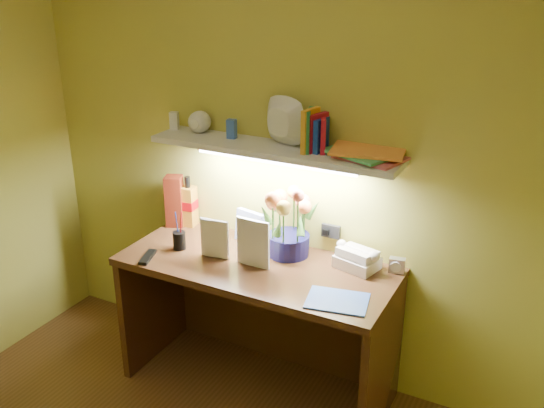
# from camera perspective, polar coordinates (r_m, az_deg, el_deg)

# --- Properties ---
(desk) EXTENTS (1.40, 0.60, 0.75)m
(desk) POSITION_cam_1_polar(r_m,az_deg,el_deg) (3.25, -1.39, -11.48)
(desk) COLOR #34150E
(desk) RESTS_ON ground
(flower_bouquet) EXTENTS (0.27, 0.27, 0.38)m
(flower_bouquet) POSITION_cam_1_polar(r_m,az_deg,el_deg) (3.07, 1.58, -1.52)
(flower_bouquet) COLOR #0F0F3C
(flower_bouquet) RESTS_ON desk
(telephone) EXTENTS (0.23, 0.19, 0.12)m
(telephone) POSITION_cam_1_polar(r_m,az_deg,el_deg) (3.02, 8.04, -4.93)
(telephone) COLOR white
(telephone) RESTS_ON desk
(desk_clock) EXTENTS (0.08, 0.05, 0.08)m
(desk_clock) POSITION_cam_1_polar(r_m,az_deg,el_deg) (3.02, 11.68, -5.68)
(desk_clock) COLOR #B2B2B7
(desk_clock) RESTS_ON desk
(whisky_bottle) EXTENTS (0.09, 0.09, 0.29)m
(whisky_bottle) POSITION_cam_1_polar(r_m,az_deg,el_deg) (3.46, -7.87, 0.27)
(whisky_bottle) COLOR #C57C1D
(whisky_bottle) RESTS_ON desk
(whisky_box) EXTENTS (0.12, 0.12, 0.29)m
(whisky_box) POSITION_cam_1_polar(r_m,az_deg,el_deg) (3.48, -9.15, 0.28)
(whisky_box) COLOR #521609
(whisky_box) RESTS_ON desk
(pen_cup) EXTENTS (0.07, 0.07, 0.16)m
(pen_cup) POSITION_cam_1_polar(r_m,az_deg,el_deg) (3.21, -8.75, -2.86)
(pen_cup) COLOR black
(pen_cup) RESTS_ON desk
(art_card) EXTENTS (0.18, 0.07, 0.18)m
(art_card) POSITION_cam_1_polar(r_m,az_deg,el_deg) (3.25, -2.10, -2.20)
(art_card) COLOR white
(art_card) RESTS_ON desk
(tv_remote) EXTENTS (0.09, 0.16, 0.02)m
(tv_remote) POSITION_cam_1_polar(r_m,az_deg,el_deg) (3.17, -11.62, -4.91)
(tv_remote) COLOR black
(tv_remote) RESTS_ON desk
(blue_folder) EXTENTS (0.31, 0.25, 0.01)m
(blue_folder) POSITION_cam_1_polar(r_m,az_deg,el_deg) (2.75, 6.17, -9.04)
(blue_folder) COLOR blue
(blue_folder) RESTS_ON desk
(desk_book_a) EXTENTS (0.16, 0.03, 0.21)m
(desk_book_a) POSITION_cam_1_polar(r_m,az_deg,el_deg) (3.12, -6.72, -3.04)
(desk_book_a) COLOR silver
(desk_book_a) RESTS_ON desk
(desk_book_b) EXTENTS (0.18, 0.03, 0.25)m
(desk_book_b) POSITION_cam_1_polar(r_m,az_deg,el_deg) (3.03, -3.32, -3.31)
(desk_book_b) COLOR silver
(desk_book_b) RESTS_ON desk
(wall_shelf) EXTENTS (1.31, 0.35, 0.24)m
(wall_shelf) POSITION_cam_1_polar(r_m,az_deg,el_deg) (2.97, 0.96, 5.70)
(wall_shelf) COLOR silver
(wall_shelf) RESTS_ON ground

